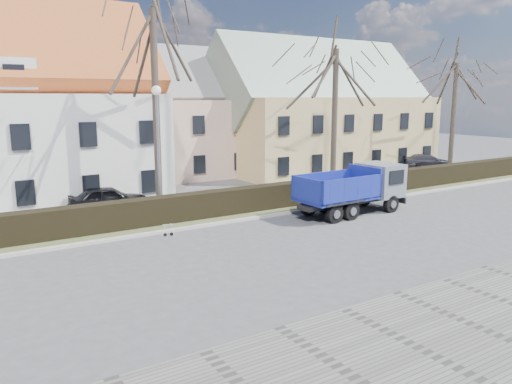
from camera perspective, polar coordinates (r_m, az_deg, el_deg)
ground at (r=20.61m, az=3.18°, el=-6.23°), size 120.00×120.00×0.00m
sidewalk_near at (r=14.99m, az=23.01°, el=-13.69°), size 80.00×5.00×0.08m
curb_far at (r=24.34m, az=-3.14°, el=-3.41°), size 80.00×0.30×0.12m
grass_strip at (r=25.71m, az=-4.89°, el=-2.69°), size 80.00×3.00×0.10m
hedge at (r=25.41m, az=-4.70°, el=-1.46°), size 60.00×0.90×1.30m
building_pink at (r=39.25m, az=-9.18°, el=7.71°), size 10.80×8.80×8.00m
building_yellow at (r=43.00m, az=7.47°, el=8.35°), size 18.80×10.80×8.50m
tree_1 at (r=26.28m, az=-11.43°, el=11.24°), size 9.20×9.20×12.65m
tree_2 at (r=32.60m, az=8.99°, el=9.75°), size 8.00×8.00×11.00m
tree_3 at (r=41.51m, az=21.69°, el=8.95°), size 7.60×7.60×10.45m
dump_truck at (r=26.25m, az=10.51°, el=0.23°), size 6.55×2.64×2.59m
streetlight at (r=24.84m, az=-11.07°, el=4.35°), size 0.52×0.52×6.65m
cart_frame at (r=22.29m, az=-10.49°, el=-4.27°), size 0.73×0.50×0.61m
parked_car_a at (r=27.63m, az=-16.51°, el=-0.77°), size 4.29×2.14×1.40m
parked_car_b at (r=44.24m, az=18.91°, el=3.27°), size 4.99×3.54×1.34m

